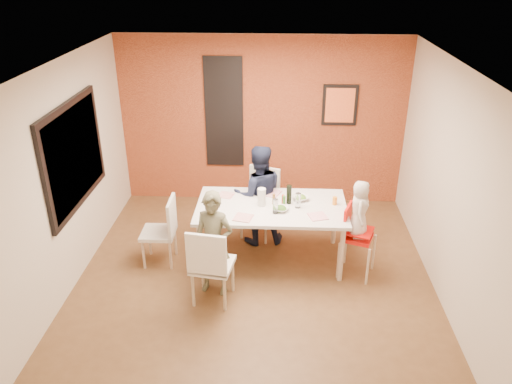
{
  "coord_description": "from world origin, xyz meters",
  "views": [
    {
      "loc": [
        0.28,
        -5.36,
        3.78
      ],
      "look_at": [
        0.0,
        0.3,
        1.05
      ],
      "focal_mm": 35.0,
      "sensor_mm": 36.0,
      "label": 1
    }
  ],
  "objects_px": {
    "wine_bottle": "(289,194)",
    "chair_near": "(210,263)",
    "paper_towel_roll": "(262,197)",
    "high_chair": "(355,234)",
    "child_far": "(258,195)",
    "child_near": "(214,244)",
    "chair_left": "(164,228)",
    "dining_table": "(271,211)",
    "chair_far": "(261,198)",
    "toddler": "(359,209)"
  },
  "relations": [
    {
      "from": "wine_bottle",
      "to": "chair_near",
      "type": "bearing_deg",
      "value": -130.13
    },
    {
      "from": "dining_table",
      "to": "child_near",
      "type": "xyz_separation_m",
      "value": [
        -0.67,
        -0.74,
        -0.07
      ]
    },
    {
      "from": "chair_far",
      "to": "child_far",
      "type": "relative_size",
      "value": 0.69
    },
    {
      "from": "dining_table",
      "to": "child_far",
      "type": "xyz_separation_m",
      "value": [
        -0.19,
        0.46,
        -0.01
      ]
    },
    {
      "from": "high_chair",
      "to": "paper_towel_roll",
      "type": "height_order",
      "value": "paper_towel_roll"
    },
    {
      "from": "child_far",
      "to": "paper_towel_roll",
      "type": "xyz_separation_m",
      "value": [
        0.06,
        -0.46,
        0.2
      ]
    },
    {
      "from": "child_far",
      "to": "toddler",
      "type": "height_order",
      "value": "child_far"
    },
    {
      "from": "high_chair",
      "to": "toddler",
      "type": "height_order",
      "value": "toddler"
    },
    {
      "from": "child_near",
      "to": "dining_table",
      "type": "bearing_deg",
      "value": 61.19
    },
    {
      "from": "child_far",
      "to": "chair_left",
      "type": "bearing_deg",
      "value": 16.72
    },
    {
      "from": "paper_towel_roll",
      "to": "child_near",
      "type": "bearing_deg",
      "value": -125.74
    },
    {
      "from": "child_far",
      "to": "chair_near",
      "type": "bearing_deg",
      "value": 61.58
    },
    {
      "from": "dining_table",
      "to": "chair_far",
      "type": "height_order",
      "value": "chair_far"
    },
    {
      "from": "chair_near",
      "to": "chair_far",
      "type": "height_order",
      "value": "chair_far"
    },
    {
      "from": "chair_near",
      "to": "chair_left",
      "type": "relative_size",
      "value": 1.08
    },
    {
      "from": "paper_towel_roll",
      "to": "dining_table",
      "type": "bearing_deg",
      "value": -1.08
    },
    {
      "from": "toddler",
      "to": "wine_bottle",
      "type": "distance_m",
      "value": 0.94
    },
    {
      "from": "dining_table",
      "to": "wine_bottle",
      "type": "bearing_deg",
      "value": 19.76
    },
    {
      "from": "chair_near",
      "to": "wine_bottle",
      "type": "relative_size",
      "value": 3.93
    },
    {
      "from": "dining_table",
      "to": "high_chair",
      "type": "bearing_deg",
      "value": -14.63
    },
    {
      "from": "chair_left",
      "to": "toddler",
      "type": "bearing_deg",
      "value": 85.62
    },
    {
      "from": "chair_near",
      "to": "high_chair",
      "type": "relative_size",
      "value": 1.05
    },
    {
      "from": "child_far",
      "to": "paper_towel_roll",
      "type": "height_order",
      "value": "child_far"
    },
    {
      "from": "child_far",
      "to": "wine_bottle",
      "type": "distance_m",
      "value": 0.6
    },
    {
      "from": "high_chair",
      "to": "child_far",
      "type": "xyz_separation_m",
      "value": [
        -1.25,
        0.74,
        0.15
      ]
    },
    {
      "from": "dining_table",
      "to": "chair_near",
      "type": "bearing_deg",
      "value": -124.43
    },
    {
      "from": "wine_bottle",
      "to": "dining_table",
      "type": "bearing_deg",
      "value": -160.24
    },
    {
      "from": "chair_far",
      "to": "high_chair",
      "type": "height_order",
      "value": "chair_far"
    },
    {
      "from": "child_near",
      "to": "toddler",
      "type": "bearing_deg",
      "value": 27.52
    },
    {
      "from": "dining_table",
      "to": "chair_left",
      "type": "distance_m",
      "value": 1.42
    },
    {
      "from": "high_chair",
      "to": "paper_towel_roll",
      "type": "distance_m",
      "value": 1.27
    },
    {
      "from": "paper_towel_roll",
      "to": "high_chair",
      "type": "bearing_deg",
      "value": -13.21
    },
    {
      "from": "chair_far",
      "to": "child_near",
      "type": "relative_size",
      "value": 0.76
    },
    {
      "from": "high_chair",
      "to": "wine_bottle",
      "type": "relative_size",
      "value": 3.75
    },
    {
      "from": "child_near",
      "to": "chair_far",
      "type": "bearing_deg",
      "value": 83.85
    },
    {
      "from": "wine_bottle",
      "to": "paper_towel_roll",
      "type": "relative_size",
      "value": 1.07
    },
    {
      "from": "chair_near",
      "to": "paper_towel_roll",
      "type": "distance_m",
      "value": 1.19
    },
    {
      "from": "chair_left",
      "to": "paper_towel_roll",
      "type": "distance_m",
      "value": 1.34
    },
    {
      "from": "dining_table",
      "to": "chair_left",
      "type": "height_order",
      "value": "chair_left"
    },
    {
      "from": "child_far",
      "to": "child_near",
      "type": "bearing_deg",
      "value": 58.67
    },
    {
      "from": "toddler",
      "to": "wine_bottle",
      "type": "relative_size",
      "value": 2.92
    },
    {
      "from": "child_far",
      "to": "toddler",
      "type": "bearing_deg",
      "value": 139.42
    },
    {
      "from": "chair_near",
      "to": "high_chair",
      "type": "bearing_deg",
      "value": -148.84
    },
    {
      "from": "dining_table",
      "to": "wine_bottle",
      "type": "xyz_separation_m",
      "value": [
        0.22,
        0.08,
        0.2
      ]
    },
    {
      "from": "wine_bottle",
      "to": "child_near",
      "type": "bearing_deg",
      "value": -137.23
    },
    {
      "from": "paper_towel_roll",
      "to": "chair_far",
      "type": "bearing_deg",
      "value": 92.49
    },
    {
      "from": "child_near",
      "to": "paper_towel_roll",
      "type": "relative_size",
      "value": 5.59
    },
    {
      "from": "dining_table",
      "to": "child_far",
      "type": "bearing_deg",
      "value": 112.56
    },
    {
      "from": "chair_far",
      "to": "wine_bottle",
      "type": "relative_size",
      "value": 3.94
    },
    {
      "from": "child_near",
      "to": "high_chair",
      "type": "bearing_deg",
      "value": 28.18
    }
  ]
}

